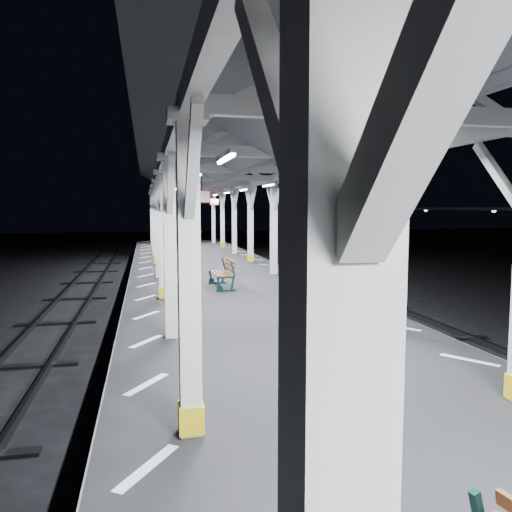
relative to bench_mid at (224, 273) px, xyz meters
name	(u,v)px	position (x,y,z in m)	size (l,w,h in m)	color
ground	(255,353)	(0.17, -3.46, -1.44)	(120.00, 120.00, 0.00)	black
platform	(255,332)	(0.17, -3.46, -0.94)	(6.00, 50.00, 1.00)	black
hazard_stripes_left	(146,315)	(-2.28, -3.46, -0.44)	(1.00, 48.00, 0.01)	silver
hazard_stripes_right	(354,306)	(2.62, -3.46, -0.44)	(1.00, 48.00, 0.01)	silver
track_left	(23,364)	(-4.83, -3.46, -1.37)	(2.20, 60.00, 0.16)	#2D2D33
track_right	(447,337)	(5.17, -3.46, -1.37)	(2.20, 60.00, 0.16)	#2D2D33
canopy	(255,154)	(0.17, -3.48, 3.11)	(5.40, 49.00, 4.65)	beige
bench_mid	(224,273)	(0.00, 0.00, 0.00)	(0.61, 1.55, 0.83)	#0D2C2A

